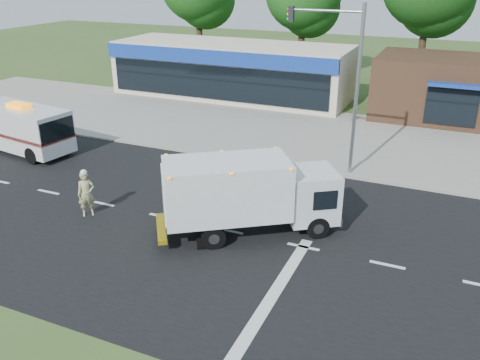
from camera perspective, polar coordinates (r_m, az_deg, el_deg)
The scene contains 11 objects.
ground at distance 19.73m, azimuth -1.26°, elevation -5.76°, with size 120.00×120.00×0.00m, color #385123.
road_asphalt at distance 19.73m, azimuth -1.26°, elevation -5.74°, with size 60.00×14.00×0.02m, color black.
sidewalk at distance 26.68m, azimuth 6.17°, elevation 2.21°, with size 60.00×2.40×0.12m, color gray.
parking_apron at distance 31.98m, azimuth 9.40°, elevation 5.51°, with size 60.00×9.00×0.02m, color gray.
lane_markings at distance 18.18m, azimuth 0.83°, elevation -8.42°, with size 55.20×7.00×0.01m.
ems_box_truck at distance 18.84m, azimuth 0.73°, elevation -1.32°, with size 6.78×5.54×3.01m.
emergency_worker at distance 21.42m, azimuth -16.87°, elevation -1.43°, with size 0.82×0.81×2.02m.
ambulance_van at distance 29.81m, azimuth -23.05°, elevation 5.38°, with size 6.00×3.02×2.71m.
retail_strip_mall at distance 39.85m, azimuth -0.96°, elevation 12.28°, with size 18.00×6.20×4.00m.
brown_storefront at distance 36.40m, azimuth 22.97°, elevation 9.41°, with size 10.00×6.70×4.00m.
traffic_signal_pole at distance 24.20m, azimuth 11.63°, elevation 11.71°, with size 3.51×0.25×8.00m.
Camera 1 is at (7.34, -15.63, 9.54)m, focal length 38.00 mm.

